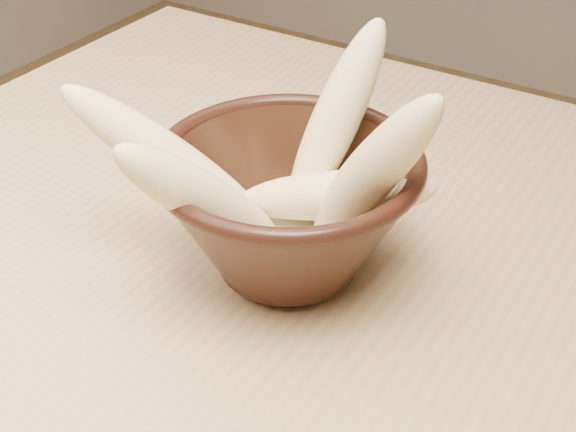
# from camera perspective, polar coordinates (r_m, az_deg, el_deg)

# --- Properties ---
(bowl) EXTENTS (0.18, 0.18, 0.10)m
(bowl) POSITION_cam_1_polar(r_m,az_deg,el_deg) (0.55, 0.00, 0.74)
(bowl) COLOR black
(bowl) RESTS_ON table
(milk_puddle) EXTENTS (0.10, 0.10, 0.01)m
(milk_puddle) POSITION_cam_1_polar(r_m,az_deg,el_deg) (0.56, 0.00, -1.34)
(milk_puddle) COLOR beige
(milk_puddle) RESTS_ON bowl
(banana_upright) EXTENTS (0.07, 0.11, 0.15)m
(banana_upright) POSITION_cam_1_polar(r_m,az_deg,el_deg) (0.56, 3.42, 6.86)
(banana_upright) COLOR #E2C985
(banana_upright) RESTS_ON bowl
(banana_left) EXTENTS (0.16, 0.09, 0.12)m
(banana_left) POSITION_cam_1_polar(r_m,az_deg,el_deg) (0.55, -8.58, 4.05)
(banana_left) COLOR #E2C985
(banana_left) RESTS_ON bowl
(banana_right) EXTENTS (0.12, 0.05, 0.15)m
(banana_right) POSITION_cam_1_polar(r_m,az_deg,el_deg) (0.50, 6.01, 3.15)
(banana_right) COLOR #E2C985
(banana_right) RESTS_ON bowl
(banana_across) EXTENTS (0.14, 0.09, 0.06)m
(banana_across) POSITION_cam_1_polar(r_m,az_deg,el_deg) (0.54, 3.39, 1.49)
(banana_across) COLOR #E2C985
(banana_across) RESTS_ON bowl
(banana_front) EXTENTS (0.09, 0.13, 0.13)m
(banana_front) POSITION_cam_1_polar(r_m,az_deg,el_deg) (0.50, -6.02, 1.15)
(banana_front) COLOR #E2C985
(banana_front) RESTS_ON bowl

